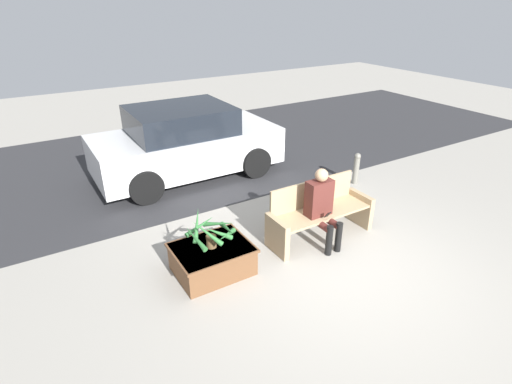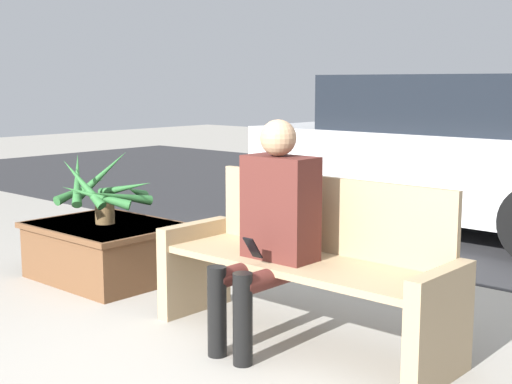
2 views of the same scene
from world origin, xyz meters
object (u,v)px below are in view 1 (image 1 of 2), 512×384
object	(u,v)px
person_seated	(322,204)
parked_car	(186,143)
bollard_post	(356,168)
potted_plant	(211,232)
planter_box	(212,258)
bench	(319,212)

from	to	relation	value
person_seated	parked_car	bearing A→B (deg)	101.61
parked_car	bollard_post	distance (m)	3.68
potted_plant	bollard_post	bearing A→B (deg)	17.08
planter_box	parked_car	distance (m)	3.65
planter_box	potted_plant	bearing A→B (deg)	-70.23
person_seated	parked_car	xyz separation A→B (m)	(-0.75, 3.66, 0.05)
person_seated	bench	bearing A→B (deg)	58.43
bench	planter_box	bearing A→B (deg)	179.51
bench	planter_box	world-z (taller)	bench
parked_car	person_seated	bearing A→B (deg)	-78.39
planter_box	parked_car	bearing A→B (deg)	73.18
potted_plant	bollard_post	distance (m)	4.09
parked_car	bench	bearing A→B (deg)	-76.01
bench	person_seated	distance (m)	0.34
person_seated	potted_plant	xyz separation A→B (m)	(-1.80, 0.19, -0.03)
bench	planter_box	distance (m)	1.92
parked_car	planter_box	bearing A→B (deg)	-106.82
person_seated	bollard_post	bearing A→B (deg)	33.38
person_seated	bollard_post	distance (m)	2.55
bollard_post	planter_box	bearing A→B (deg)	-163.11
person_seated	planter_box	world-z (taller)	person_seated
person_seated	potted_plant	bearing A→B (deg)	173.97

